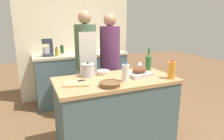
% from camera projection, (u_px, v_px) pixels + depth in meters
% --- Properties ---
extents(kitchen_island, '(1.42, 0.72, 0.88)m').
position_uv_depth(kitchen_island, '(115.00, 113.00, 2.46)').
color(kitchen_island, '#4C666B').
rests_on(kitchen_island, ground_plane).
extents(back_counter, '(1.73, 0.60, 0.94)m').
position_uv_depth(back_counter, '(82.00, 77.00, 3.88)').
color(back_counter, '#4C666B').
rests_on(back_counter, ground_plane).
extents(back_wall, '(2.23, 0.10, 2.55)m').
position_uv_depth(back_wall, '(76.00, 34.00, 4.00)').
color(back_wall, beige).
rests_on(back_wall, ground_plane).
extents(roasting_pan, '(0.33, 0.25, 0.11)m').
position_uv_depth(roasting_pan, '(139.00, 73.00, 2.45)').
color(roasting_pan, '#BCBCC1').
rests_on(roasting_pan, kitchen_island).
extents(wicker_basket, '(0.23, 0.23, 0.05)m').
position_uv_depth(wicker_basket, '(110.00, 84.00, 2.08)').
color(wicker_basket, brown).
rests_on(wicker_basket, kitchen_island).
extents(cutting_board, '(0.32, 0.27, 0.02)m').
position_uv_depth(cutting_board, '(76.00, 83.00, 2.15)').
color(cutting_board, tan).
rests_on(cutting_board, kitchen_island).
extents(stock_pot, '(0.16, 0.16, 0.18)m').
position_uv_depth(stock_pot, '(88.00, 70.00, 2.43)').
color(stock_pot, '#B7B7BC').
rests_on(stock_pot, kitchen_island).
extents(mixing_bowl, '(0.17, 0.17, 0.06)m').
position_uv_depth(mixing_bowl, '(103.00, 72.00, 2.53)').
color(mixing_bowl, beige).
rests_on(mixing_bowl, kitchen_island).
extents(juice_jug, '(0.09, 0.09, 0.22)m').
position_uv_depth(juice_jug, '(171.00, 70.00, 2.33)').
color(juice_jug, orange).
rests_on(juice_jug, kitchen_island).
extents(milk_jug, '(0.08, 0.08, 0.21)m').
position_uv_depth(milk_jug, '(126.00, 73.00, 2.24)').
color(milk_jug, white).
rests_on(milk_jug, kitchen_island).
extents(wine_bottle_green, '(0.08, 0.08, 0.30)m').
position_uv_depth(wine_bottle_green, '(148.00, 61.00, 2.74)').
color(wine_bottle_green, '#28662D').
rests_on(wine_bottle_green, kitchen_island).
extents(wine_glass_left, '(0.08, 0.08, 0.12)m').
position_uv_depth(wine_glass_left, '(140.00, 63.00, 2.77)').
color(wine_glass_left, silver).
rests_on(wine_glass_left, kitchen_island).
extents(knife_chef, '(0.23, 0.05, 0.01)m').
position_uv_depth(knife_chef, '(76.00, 81.00, 2.18)').
color(knife_chef, '#B7B7BC').
rests_on(knife_chef, cutting_board).
extents(stand_mixer, '(0.18, 0.14, 0.30)m').
position_uv_depth(stand_mixer, '(48.00, 49.00, 3.44)').
color(stand_mixer, '#333842').
rests_on(stand_mixer, back_counter).
extents(condiment_bottle_tall, '(0.06, 0.06, 0.16)m').
position_uv_depth(condiment_bottle_tall, '(62.00, 49.00, 3.75)').
color(condiment_bottle_tall, '#234C28').
rests_on(condiment_bottle_tall, back_counter).
extents(condiment_bottle_short, '(0.06, 0.06, 0.16)m').
position_uv_depth(condiment_bottle_short, '(57.00, 52.00, 3.47)').
color(condiment_bottle_short, '#B28E2D').
rests_on(condiment_bottle_short, back_counter).
extents(person_cook_aproned, '(0.32, 0.33, 1.69)m').
position_uv_depth(person_cook_aproned, '(86.00, 61.00, 3.07)').
color(person_cook_aproned, beige).
rests_on(person_cook_aproned, ground_plane).
extents(person_cook_guest, '(0.32, 0.32, 1.65)m').
position_uv_depth(person_cook_guest, '(110.00, 61.00, 3.18)').
color(person_cook_guest, beige).
rests_on(person_cook_guest, ground_plane).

